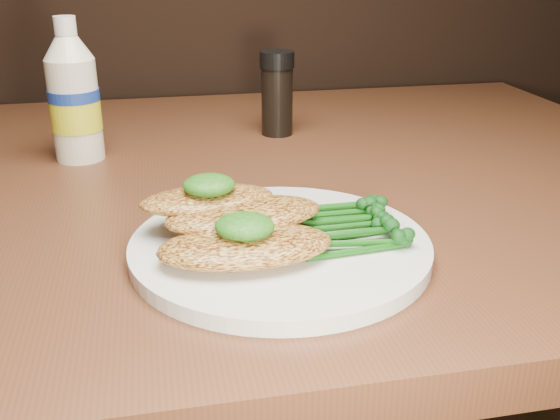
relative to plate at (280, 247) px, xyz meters
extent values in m
cylinder|color=white|center=(0.00, 0.00, 0.00)|extent=(0.25, 0.25, 0.01)
ellipsoid|color=gold|center=(-0.03, -0.03, 0.02)|extent=(0.14, 0.08, 0.02)
ellipsoid|color=gold|center=(-0.03, 0.01, 0.03)|extent=(0.14, 0.08, 0.02)
ellipsoid|color=gold|center=(-0.06, 0.04, 0.03)|extent=(0.12, 0.07, 0.02)
ellipsoid|color=black|center=(-0.03, -0.03, 0.03)|extent=(0.06, 0.06, 0.02)
ellipsoid|color=black|center=(-0.05, 0.04, 0.05)|extent=(0.05, 0.04, 0.02)
camera|label=1|loc=(-0.10, -0.48, 0.24)|focal=41.41mm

